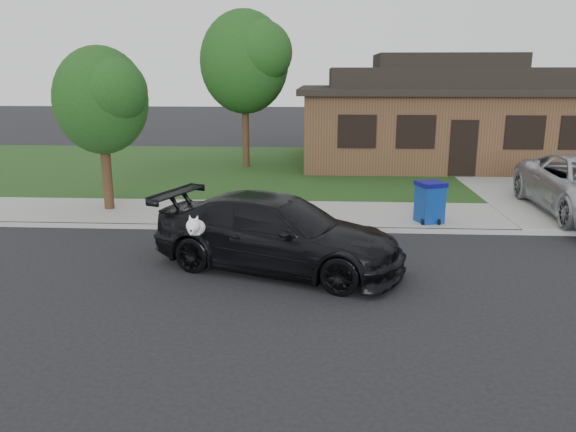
{
  "coord_description": "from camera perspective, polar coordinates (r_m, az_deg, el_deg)",
  "views": [
    {
      "loc": [
        -1.34,
        -10.43,
        3.94
      ],
      "look_at": [
        -2.0,
        0.73,
        1.1
      ],
      "focal_mm": 35.0,
      "sensor_mm": 36.0,
      "label": 1
    }
  ],
  "objects": [
    {
      "name": "sedan",
      "position": [
        11.53,
        -1.05,
        -1.74
      ],
      "size": [
        5.65,
        3.77,
        1.52
      ],
      "rotation": [
        0.0,
        0.0,
        1.23
      ],
      "color": "black",
      "rests_on": "ground"
    },
    {
      "name": "lawn",
      "position": [
        23.78,
        6.6,
        4.77
      ],
      "size": [
        60.0,
        13.0,
        0.13
      ],
      "primitive_type": "cube",
      "color": "#193814",
      "rests_on": "ground"
    },
    {
      "name": "driveway",
      "position": [
        22.05,
        22.81,
        3.02
      ],
      "size": [
        4.5,
        13.0,
        0.14
      ],
      "primitive_type": "cube",
      "color": "gray",
      "rests_on": "ground"
    },
    {
      "name": "sidewalk",
      "position": [
        15.96,
        8.1,
        0.04
      ],
      "size": [
        60.0,
        3.0,
        0.12
      ],
      "primitive_type": "cube",
      "color": "gray",
      "rests_on": "ground"
    },
    {
      "name": "tree_0",
      "position": [
        23.5,
        -4.08,
        15.52
      ],
      "size": [
        3.78,
        3.6,
        6.34
      ],
      "color": "#332114",
      "rests_on": "ground"
    },
    {
      "name": "curb",
      "position": [
        14.52,
        8.57,
        -1.41
      ],
      "size": [
        60.0,
        0.12,
        0.12
      ],
      "primitive_type": "cube",
      "color": "gray",
      "rests_on": "ground"
    },
    {
      "name": "house",
      "position": [
        26.04,
        15.45,
        9.76
      ],
      "size": [
        12.6,
        8.6,
        4.65
      ],
      "color": "#422B1C",
      "rests_on": "ground"
    },
    {
      "name": "tree_2",
      "position": [
        16.69,
        -18.2,
        11.25
      ],
      "size": [
        2.73,
        2.6,
        4.59
      ],
      "color": "#332114",
      "rests_on": "ground"
    },
    {
      "name": "recycling_bin",
      "position": [
        15.24,
        14.21,
        1.41
      ],
      "size": [
        0.84,
        0.84,
        1.08
      ],
      "rotation": [
        0.0,
        0.0,
        0.37
      ],
      "color": "navy",
      "rests_on": "sidewalk"
    },
    {
      "name": "ground",
      "position": [
        11.23,
        10.09,
        -6.52
      ],
      "size": [
        120.0,
        120.0,
        0.0
      ],
      "primitive_type": "plane",
      "color": "black",
      "rests_on": "ground"
    }
  ]
}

